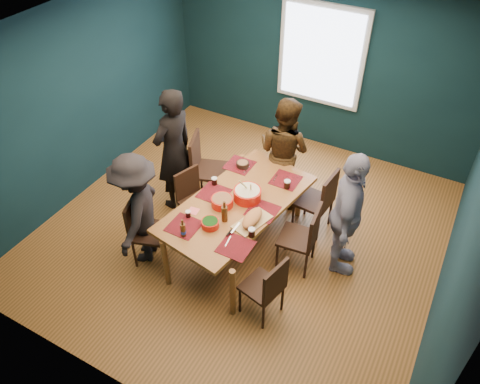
# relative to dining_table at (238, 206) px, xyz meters

# --- Properties ---
(room) EXTENTS (5.01, 5.01, 2.71)m
(room) POSITION_rel_dining_table_xyz_m (-0.07, 0.55, 0.67)
(room) COLOR #9A5F2C
(room) RESTS_ON ground
(dining_table) EXTENTS (1.35, 2.18, 0.77)m
(dining_table) POSITION_rel_dining_table_xyz_m (0.00, 0.00, 0.00)
(dining_table) COLOR olive
(dining_table) RESTS_ON floor
(chair_left_far) EXTENTS (0.60, 0.60, 1.04)m
(chair_left_far) POSITION_rel_dining_table_xyz_m (-0.90, 0.64, -0.10)
(chair_left_far) COLOR black
(chair_left_far) RESTS_ON floor
(chair_left_mid) EXTENTS (0.49, 0.49, 0.85)m
(chair_left_mid) POSITION_rel_dining_table_xyz_m (-0.76, 0.12, -0.21)
(chair_left_mid) COLOR black
(chair_left_mid) RESTS_ON floor
(chair_left_near) EXTENTS (0.54, 0.54, 0.94)m
(chair_left_near) POSITION_rel_dining_table_xyz_m (-0.92, -0.71, -0.15)
(chair_left_near) COLOR black
(chair_left_near) RESTS_ON floor
(chair_right_far) EXTENTS (0.47, 0.47, 0.96)m
(chair_right_far) POSITION_rel_dining_table_xyz_m (0.79, 0.79, -0.14)
(chair_right_far) COLOR black
(chair_right_far) RESTS_ON floor
(chair_right_mid) EXTENTS (0.47, 0.47, 0.94)m
(chair_right_mid) POSITION_rel_dining_table_xyz_m (0.86, 0.09, -0.15)
(chair_right_mid) COLOR black
(chair_right_mid) RESTS_ON floor
(chair_right_near) EXTENTS (0.47, 0.47, 0.87)m
(chair_right_near) POSITION_rel_dining_table_xyz_m (0.80, -0.78, -0.19)
(chair_right_near) COLOR black
(chair_right_near) RESTS_ON floor
(person_far_left) EXTENTS (0.55, 0.73, 1.80)m
(person_far_left) POSITION_rel_dining_table_xyz_m (-1.19, 0.38, 0.20)
(person_far_left) COLOR black
(person_far_left) RESTS_ON floor
(person_back) EXTENTS (0.88, 0.74, 1.61)m
(person_back) POSITION_rel_dining_table_xyz_m (0.06, 1.20, 0.10)
(person_back) COLOR black
(person_back) RESTS_ON floor
(person_right) EXTENTS (0.64, 1.06, 1.68)m
(person_right) POSITION_rel_dining_table_xyz_m (1.25, 0.33, 0.14)
(person_right) COLOR white
(person_right) RESTS_ON floor
(person_near_left) EXTENTS (0.87, 1.12, 1.53)m
(person_near_left) POSITION_rel_dining_table_xyz_m (-0.98, -0.69, 0.07)
(person_near_left) COLOR black
(person_near_left) RESTS_ON floor
(bowl_salad) EXTENTS (0.27, 0.27, 0.11)m
(bowl_salad) POSITION_rel_dining_table_xyz_m (-0.14, -0.14, 0.13)
(bowl_salad) COLOR red
(bowl_salad) RESTS_ON dining_table
(bowl_dumpling) EXTENTS (0.34, 0.34, 0.32)m
(bowl_dumpling) POSITION_rel_dining_table_xyz_m (0.07, 0.11, 0.15)
(bowl_dumpling) COLOR red
(bowl_dumpling) RESTS_ON dining_table
(bowl_herbs) EXTENTS (0.20, 0.20, 0.09)m
(bowl_herbs) POSITION_rel_dining_table_xyz_m (-0.07, -0.52, 0.12)
(bowl_herbs) COLOR red
(bowl_herbs) RESTS_ON dining_table
(cutting_board) EXTENTS (0.36, 0.61, 0.13)m
(cutting_board) POSITION_rel_dining_table_xyz_m (0.32, -0.24, 0.13)
(cutting_board) COLOR tan
(cutting_board) RESTS_ON dining_table
(small_bowl) EXTENTS (0.17, 0.17, 0.07)m
(small_bowl) POSITION_rel_dining_table_xyz_m (-0.29, 0.65, 0.11)
(small_bowl) COLOR black
(small_bowl) RESTS_ON dining_table
(beer_bottle_a) EXTENTS (0.07, 0.07, 0.24)m
(beer_bottle_a) POSITION_rel_dining_table_xyz_m (-0.26, -0.79, 0.16)
(beer_bottle_a) COLOR #44230C
(beer_bottle_a) RESTS_ON dining_table
(beer_bottle_b) EXTENTS (0.07, 0.07, 0.29)m
(beer_bottle_b) POSITION_rel_dining_table_xyz_m (0.02, -0.35, 0.18)
(beer_bottle_b) COLOR #44230C
(beer_bottle_b) RESTS_ON dining_table
(cola_glass_a) EXTENTS (0.06, 0.06, 0.09)m
(cola_glass_a) POSITION_rel_dining_table_xyz_m (-0.38, -0.51, 0.12)
(cola_glass_a) COLOR black
(cola_glass_a) RESTS_ON dining_table
(cola_glass_b) EXTENTS (0.08, 0.08, 0.11)m
(cola_glass_b) POSITION_rel_dining_table_xyz_m (0.41, -0.43, 0.13)
(cola_glass_b) COLOR black
(cola_glass_b) RESTS_ON dining_table
(cola_glass_c) EXTENTS (0.08, 0.08, 0.11)m
(cola_glass_c) POSITION_rel_dining_table_xyz_m (0.41, 0.53, 0.14)
(cola_glass_c) COLOR black
(cola_glass_c) RESTS_ON dining_table
(cola_glass_d) EXTENTS (0.07, 0.07, 0.10)m
(cola_glass_d) POSITION_rel_dining_table_xyz_m (-0.42, 0.15, 0.13)
(cola_glass_d) COLOR black
(cola_glass_d) RESTS_ON dining_table
(napkin_a) EXTENTS (0.19, 0.19, 0.00)m
(napkin_a) POSITION_rel_dining_table_xyz_m (0.33, 0.06, 0.07)
(napkin_a) COLOR #FF6B6F
(napkin_a) RESTS_ON dining_table
(napkin_b) EXTENTS (0.14, 0.14, 0.00)m
(napkin_b) POSITION_rel_dining_table_xyz_m (-0.38, -0.39, 0.07)
(napkin_b) COLOR #FF6B6F
(napkin_b) RESTS_ON dining_table
(napkin_c) EXTENTS (0.23, 0.23, 0.00)m
(napkin_c) POSITION_rel_dining_table_xyz_m (0.31, -0.68, 0.07)
(napkin_c) COLOR #FF6B6F
(napkin_c) RESTS_ON dining_table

